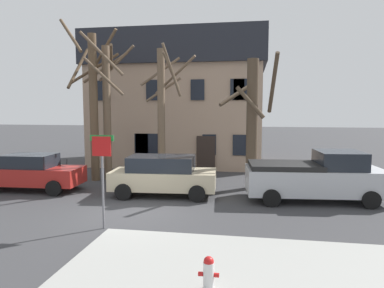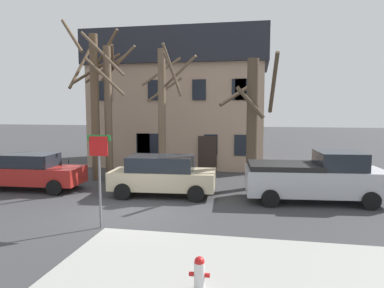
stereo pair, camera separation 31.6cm
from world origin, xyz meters
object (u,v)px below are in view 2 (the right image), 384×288
at_px(tree_bare_near, 95,99).
at_px(tree_bare_far, 163,109).
at_px(tree_bare_end, 253,120).
at_px(bicycle_leaning, 71,171).
at_px(pickup_truck_silver, 315,177).
at_px(tree_bare_mid, 108,106).
at_px(street_sign_pole, 99,164).
at_px(building_main, 183,99).
at_px(car_beige_wagon, 163,175).
at_px(fire_hydrant, 199,272).
at_px(car_red_sedan, 32,172).

xyz_separation_m(tree_bare_near, tree_bare_far, (3.61, 0.15, -0.50)).
relative_size(tree_bare_end, bicycle_leaning, 3.74).
xyz_separation_m(tree_bare_far, pickup_truck_silver, (6.96, -2.55, -2.72)).
bearing_deg(tree_bare_end, tree_bare_far, 170.47).
height_order(tree_bare_far, bicycle_leaning, tree_bare_far).
bearing_deg(tree_bare_mid, street_sign_pole, -68.26).
distance_m(building_main, car_beige_wagon, 10.08).
bearing_deg(bicycle_leaning, fire_hydrant, -50.05).
bearing_deg(tree_bare_mid, tree_bare_end, -7.38).
xyz_separation_m(fire_hydrant, bicycle_leaning, (-8.69, 10.37, -0.10)).
distance_m(building_main, pickup_truck_silver, 12.32).
bearing_deg(tree_bare_far, building_main, 93.97).
height_order(tree_bare_near, fire_hydrant, tree_bare_near).
height_order(tree_bare_mid, tree_bare_far, tree_bare_mid).
relative_size(tree_bare_far, tree_bare_end, 1.10).
height_order(tree_bare_near, tree_bare_mid, tree_bare_near).
bearing_deg(pickup_truck_silver, tree_bare_mid, 164.49).
xyz_separation_m(tree_bare_mid, car_red_sedan, (-2.45, -3.05, -3.03)).
relative_size(fire_hydrant, bicycle_leaning, 0.41).
height_order(tree_bare_far, street_sign_pole, tree_bare_far).
xyz_separation_m(building_main, car_beige_wagon, (1.15, -9.40, -3.46)).
distance_m(tree_bare_mid, pickup_truck_silver, 10.76).
relative_size(tree_bare_mid, tree_bare_end, 1.21).
distance_m(fire_hydrant, street_sign_pole, 5.22).
bearing_deg(car_beige_wagon, pickup_truck_silver, 1.53).
relative_size(tree_bare_mid, tree_bare_far, 1.10).
relative_size(car_red_sedan, bicycle_leaning, 2.85).
bearing_deg(tree_bare_near, car_beige_wagon, -30.86).
relative_size(tree_bare_near, pickup_truck_silver, 1.48).
height_order(tree_bare_near, tree_bare_far, tree_bare_near).
xyz_separation_m(tree_bare_near, bicycle_leaning, (-1.50, 0.09, -3.83)).
xyz_separation_m(tree_bare_near, tree_bare_mid, (0.58, 0.37, -0.34)).
relative_size(tree_bare_far, fire_hydrant, 9.91).
distance_m(car_red_sedan, car_beige_wagon, 6.17).
height_order(building_main, car_beige_wagon, building_main).
height_order(tree_bare_far, car_beige_wagon, tree_bare_far).
xyz_separation_m(building_main, tree_bare_end, (4.89, -7.43, -1.17)).
height_order(building_main, tree_bare_near, building_main).
bearing_deg(car_red_sedan, pickup_truck_silver, 1.25).
bearing_deg(tree_bare_mid, car_beige_wagon, -38.35).
xyz_separation_m(pickup_truck_silver, fire_hydrant, (-3.39, -7.88, -0.51)).
relative_size(tree_bare_mid, car_red_sedan, 1.59).
bearing_deg(car_red_sedan, car_beige_wagon, 0.97).
relative_size(pickup_truck_silver, bicycle_leaning, 3.36).
xyz_separation_m(street_sign_pole, bicycle_leaning, (-4.99, 7.03, -1.67)).
distance_m(building_main, street_sign_pole, 13.97).
bearing_deg(fire_hydrant, car_beige_wagon, 110.54).
height_order(tree_bare_mid, street_sign_pole, tree_bare_mid).
height_order(pickup_truck_silver, fire_hydrant, pickup_truck_silver).
bearing_deg(tree_bare_far, tree_bare_end, -9.53).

